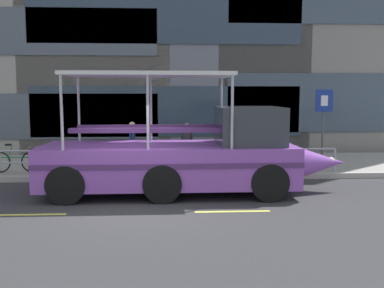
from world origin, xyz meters
The scene contains 11 objects.
ground_plane centered at (0.00, 0.00, 0.00)m, with size 120.00×120.00×0.00m, color #333335.
sidewalk centered at (0.00, 5.60, 0.09)m, with size 32.00×4.80×0.18m, color #99968E.
curb_edge centered at (0.00, 3.11, 0.09)m, with size 32.00×0.18×0.18m, color #B2ADA3.
lane_centreline centered at (0.00, -0.81, 0.00)m, with size 25.80×0.12×0.01m.
curb_guardrail centered at (0.61, 3.45, 0.72)m, with size 11.88×0.09×0.80m.
parking_sign centered at (6.29, 4.04, 2.04)m, with size 0.60×0.12×2.75m.
leaned_bicycle centered at (-4.16, 3.79, 0.56)m, with size 1.74×0.46×0.96m.
duck_tour_boat centered at (1.39, 1.25, 1.06)m, with size 8.67×2.55×3.36m.
pedestrian_near_bow centered at (4.96, 4.37, 1.19)m, with size 0.48×0.23×1.68m.
pedestrian_mid_left centered at (1.58, 4.96, 1.11)m, with size 0.43×0.25×1.55m.
pedestrian_mid_right centered at (-0.40, 5.04, 1.14)m, with size 0.23×0.45×1.60m.
Camera 1 is at (0.85, -10.95, 2.79)m, focal length 41.22 mm.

